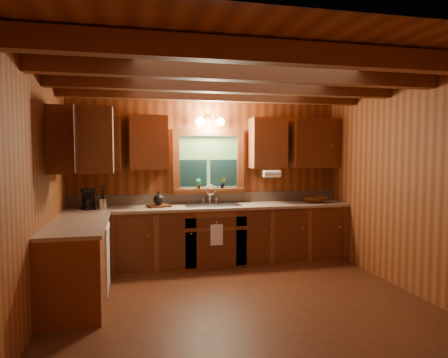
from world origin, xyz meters
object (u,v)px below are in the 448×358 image
sink (212,208)px  coffee_maker (88,199)px  wicker_basket (314,199)px  cutting_board (159,206)px

sink → coffee_maker: size_ratio=2.88×
sink → wicker_basket: bearing=-0.8°
coffee_maker → cutting_board: coffee_maker is taller
coffee_maker → sink: bearing=-19.6°
coffee_maker → cutting_board: 0.99m
coffee_maker → cutting_board: (0.98, -0.01, -0.13)m
sink → cutting_board: 0.79m
sink → cutting_board: sink is taller
sink → coffee_maker: bearing=179.6°
coffee_maker → cutting_board: size_ratio=0.91×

